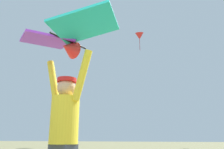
% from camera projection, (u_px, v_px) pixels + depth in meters
% --- Properties ---
extents(kite_flyer_person, '(0.80, 0.43, 1.92)m').
position_uv_depth(kite_flyer_person, '(64.00, 134.00, 2.62)').
color(kite_flyer_person, '#424751').
rests_on(kite_flyer_person, ground).
extents(held_stunt_kite, '(1.60, 1.07, 0.39)m').
position_uv_depth(held_stunt_kite, '(65.00, 38.00, 2.91)').
color(held_stunt_kite, black).
extents(distant_kite_red_high_left, '(1.70, 1.87, 3.04)m').
position_uv_depth(distant_kite_red_high_left, '(139.00, 36.00, 34.25)').
color(distant_kite_red_high_left, red).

